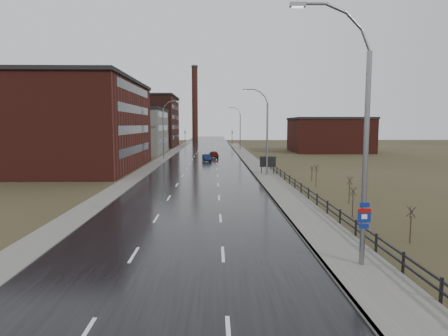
{
  "coord_description": "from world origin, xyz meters",
  "views": [
    {
      "loc": [
        1.85,
        -16.05,
        6.74
      ],
      "look_at": [
        2.71,
        18.22,
        3.0
      ],
      "focal_mm": 32.0,
      "sensor_mm": 36.0,
      "label": 1
    }
  ],
  "objects": [
    {
      "name": "traffic_light_right",
      "position": [
        8.0,
        120.0,
        4.6
      ],
      "size": [
        0.58,
        2.73,
        5.3
      ],
      "color": "black",
      "rests_on": "ground"
    },
    {
      "name": "car_near",
      "position": [
        0.5,
        56.85,
        0.64
      ],
      "size": [
        1.86,
        4.0,
        1.27
      ],
      "primitive_type": "imported",
      "rotation": [
        0.0,
        0.0,
        0.14
      ],
      "color": "#0A1636",
      "rests_on": "ground"
    },
    {
      "name": "building_right",
      "position": [
        30.3,
        82.0,
        4.26
      ],
      "size": [
        18.36,
        16.32,
        8.5
      ],
      "color": "#471914",
      "rests_on": "ground"
    },
    {
      "name": "sidewalk_left",
      "position": [
        -8.2,
        60.0,
        0.06
      ],
      "size": [
        2.4,
        260.0,
        0.12
      ],
      "primitive_type": "cube",
      "color": "#595651",
      "rests_on": "ground"
    },
    {
      "name": "shrub_c",
      "position": [
        11.92,
        12.19,
        1.21
      ],
      "size": [
        0.54,
        0.57,
        2.27
      ],
      "color": "#382D23",
      "rests_on": "ground"
    },
    {
      "name": "streetlight_left",
      "position": [
        -7.7,
        62.0,
        5.84
      ],
      "size": [
        3.36,
        0.28,
        11.35
      ],
      "color": "slate",
      "rests_on": "ground"
    },
    {
      "name": "warehouse_near",
      "position": [
        -20.99,
        45.0,
        6.76
      ],
      "size": [
        22.44,
        28.56,
        13.5
      ],
      "color": "#471914",
      "rests_on": "ground"
    },
    {
      "name": "sidewalk_right",
      "position": [
        8.6,
        35.0,
        0.09
      ],
      "size": [
        3.2,
        180.0,
        0.18
      ],
      "primitive_type": "cube",
      "color": "#595651",
      "rests_on": "ground"
    },
    {
      "name": "car_far",
      "position": [
        1.77,
        64.7,
        0.72
      ],
      "size": [
        2.21,
        4.39,
        1.43
      ],
      "primitive_type": "imported",
      "rotation": [
        0.0,
        0.0,
        3.27
      ],
      "color": "#50110D",
      "rests_on": "ground"
    },
    {
      "name": "shrub_d",
      "position": [
        13.4,
        17.27,
        1.24
      ],
      "size": [
        0.55,
        0.58,
        2.33
      ],
      "color": "#382D23",
      "rests_on": "ground"
    },
    {
      "name": "warehouse_mid",
      "position": [
        -17.99,
        78.0,
        5.26
      ],
      "size": [
        16.32,
        20.4,
        10.5
      ],
      "color": "slate",
      "rests_on": "ground"
    },
    {
      "name": "guardrail",
      "position": [
        10.3,
        18.31,
        0.71
      ],
      "size": [
        0.1,
        53.05,
        1.1
      ],
      "color": "black",
      "rests_on": "ground"
    },
    {
      "name": "road",
      "position": [
        0.0,
        60.0,
        0.03
      ],
      "size": [
        14.0,
        300.0,
        0.06
      ],
      "primitive_type": "cube",
      "color": "black",
      "rests_on": "ground"
    },
    {
      "name": "curb_right",
      "position": [
        7.08,
        35.0,
        0.09
      ],
      "size": [
        0.16,
        180.0,
        0.18
      ],
      "primitive_type": "cube",
      "color": "slate",
      "rests_on": "ground"
    },
    {
      "name": "smokestack",
      "position": [
        -6.0,
        150.0,
        15.5
      ],
      "size": [
        2.7,
        2.7,
        30.7
      ],
      "color": "#331611",
      "rests_on": "ground"
    },
    {
      "name": "shrub_b",
      "position": [
        13.02,
        5.84,
        1.14
      ],
      "size": [
        0.51,
        0.54,
        2.14
      ],
      "color": "#382D23",
      "rests_on": "ground"
    },
    {
      "name": "shrub_f",
      "position": [
        13.46,
        30.62,
        0.97
      ],
      "size": [
        0.44,
        0.46,
        1.83
      ],
      "color": "#382D23",
      "rests_on": "ground"
    },
    {
      "name": "traffic_light_left",
      "position": [
        -8.0,
        120.0,
        4.6
      ],
      "size": [
        0.58,
        2.73,
        5.3
      ],
      "color": "black",
      "rests_on": "ground"
    },
    {
      "name": "ground",
      "position": [
        0.0,
        0.0,
        0.0
      ],
      "size": [
        320.0,
        320.0,
        0.0
      ],
      "primitive_type": "plane",
      "color": "#2D2819",
      "rests_on": "ground"
    },
    {
      "name": "streetlight_main",
      "position": [
        8.47,
        2.0,
        6.06
      ],
      "size": [
        3.91,
        0.29,
        12.11
      ],
      "color": "slate",
      "rests_on": "ground"
    },
    {
      "name": "warehouse_far",
      "position": [
        -22.99,
        108.0,
        7.76
      ],
      "size": [
        26.52,
        24.48,
        15.5
      ],
      "color": "#331611",
      "rests_on": "ground"
    },
    {
      "name": "billboard",
      "position": [
        9.1,
        37.34,
        1.67
      ],
      "size": [
        2.16,
        0.17,
        2.46
      ],
      "color": "black",
      "rests_on": "ground"
    },
    {
      "name": "shrub_e",
      "position": [
        12.89,
        26.41,
        1.28
      ],
      "size": [
        0.57,
        0.6,
        2.41
      ],
      "color": "#382D23",
      "rests_on": "ground"
    },
    {
      "name": "streetlight_right_far",
      "position": [
        8.5,
        90.0,
        5.84
      ],
      "size": [
        3.36,
        0.28,
        11.35
      ],
      "color": "slate",
      "rests_on": "ground"
    },
    {
      "name": "streetlight_right_mid",
      "position": [
        8.5,
        36.0,
        5.84
      ],
      "size": [
        3.36,
        0.28,
        11.35
      ],
      "color": "slate",
      "rests_on": "ground"
    }
  ]
}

